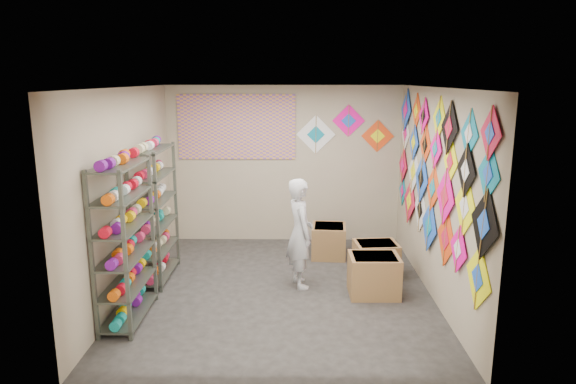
{
  "coord_description": "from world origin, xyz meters",
  "views": [
    {
      "loc": [
        0.19,
        -6.5,
        2.81
      ],
      "look_at": [
        0.1,
        0.3,
        1.3
      ],
      "focal_mm": 32.0,
      "sensor_mm": 36.0,
      "label": 1
    }
  ],
  "objects_px": {
    "shelf_rack_back": "(155,214)",
    "shopkeeper": "(300,233)",
    "shelf_rack_front": "(125,243)",
    "carton_b": "(376,259)",
    "carton_a": "(374,275)",
    "carton_c": "(329,241)"
  },
  "relations": [
    {
      "from": "carton_a",
      "to": "carton_c",
      "type": "xyz_separation_m",
      "value": [
        -0.5,
        1.49,
        -0.01
      ]
    },
    {
      "from": "shelf_rack_front",
      "to": "shelf_rack_back",
      "type": "bearing_deg",
      "value": 90.0
    },
    {
      "from": "shelf_rack_front",
      "to": "carton_a",
      "type": "distance_m",
      "value": 3.18
    },
    {
      "from": "shopkeeper",
      "to": "carton_a",
      "type": "height_order",
      "value": "shopkeeper"
    },
    {
      "from": "carton_c",
      "to": "carton_b",
      "type": "bearing_deg",
      "value": -48.06
    },
    {
      "from": "shelf_rack_back",
      "to": "carton_c",
      "type": "height_order",
      "value": "shelf_rack_back"
    },
    {
      "from": "shelf_rack_back",
      "to": "carton_a",
      "type": "relative_size",
      "value": 2.94
    },
    {
      "from": "shelf_rack_back",
      "to": "shopkeeper",
      "type": "bearing_deg",
      "value": -7.45
    },
    {
      "from": "carton_a",
      "to": "carton_b",
      "type": "height_order",
      "value": "carton_a"
    },
    {
      "from": "shopkeeper",
      "to": "shelf_rack_back",
      "type": "bearing_deg",
      "value": 66.32
    },
    {
      "from": "shopkeeper",
      "to": "carton_b",
      "type": "xyz_separation_m",
      "value": [
        1.11,
        0.38,
        -0.51
      ]
    },
    {
      "from": "shopkeeper",
      "to": "carton_a",
      "type": "relative_size",
      "value": 2.34
    },
    {
      "from": "shelf_rack_front",
      "to": "carton_a",
      "type": "relative_size",
      "value": 2.94
    },
    {
      "from": "shopkeeper",
      "to": "carton_b",
      "type": "distance_m",
      "value": 1.28
    },
    {
      "from": "carton_b",
      "to": "carton_c",
      "type": "bearing_deg",
      "value": 122.04
    },
    {
      "from": "carton_b",
      "to": "carton_c",
      "type": "relative_size",
      "value": 1.03
    },
    {
      "from": "shelf_rack_front",
      "to": "shelf_rack_back",
      "type": "height_order",
      "value": "same"
    },
    {
      "from": "carton_a",
      "to": "shelf_rack_front",
      "type": "bearing_deg",
      "value": -166.94
    },
    {
      "from": "carton_a",
      "to": "carton_c",
      "type": "relative_size",
      "value": 1.1
    },
    {
      "from": "shelf_rack_back",
      "to": "carton_a",
      "type": "height_order",
      "value": "shelf_rack_back"
    },
    {
      "from": "shelf_rack_front",
      "to": "carton_c",
      "type": "bearing_deg",
      "value": 41.47
    },
    {
      "from": "shopkeeper",
      "to": "carton_a",
      "type": "xyz_separation_m",
      "value": [
        0.98,
        -0.3,
        -0.49
      ]
    }
  ]
}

